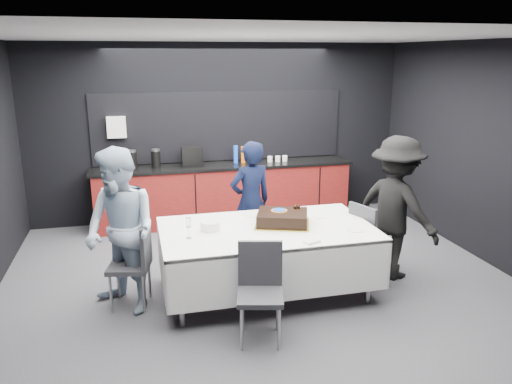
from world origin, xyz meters
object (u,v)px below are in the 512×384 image
person_left (121,232)px  chair_near (260,284)px  cake_assembly (282,218)px  champagne_flute (188,224)px  person_right (396,208)px  chair_left (136,259)px  party_table (267,239)px  plate_stack (210,226)px  chair_right (368,235)px  person_center (251,202)px

person_left → chair_near: bearing=17.0°
cake_assembly → champagne_flute: size_ratio=3.20×
person_right → chair_left: bearing=64.0°
party_table → champagne_flute: bearing=-171.8°
plate_stack → chair_right: 1.91m
champagne_flute → chair_left: size_ratio=0.24×
chair_near → person_center: 1.88m
plate_stack → champagne_flute: (-0.25, -0.19, 0.11)m
plate_stack → person_right: bearing=0.6°
party_table → cake_assembly: size_ratio=3.24×
plate_stack → person_left: (-0.93, -0.06, 0.04)m
party_table → plate_stack: (-0.62, 0.06, 0.19)m
chair_right → person_left: person_left is taller
cake_assembly → person_center: (-0.15, 0.92, -0.07)m
chair_near → chair_right: bearing=31.4°
cake_assembly → party_table: bearing=-162.8°
chair_left → person_left: bearing=-160.8°
person_center → person_right: 1.79m
plate_stack → person_right: size_ratio=0.12×
plate_stack → person_center: bearing=53.9°
person_center → person_left: (-1.59, -0.97, 0.08)m
person_right → plate_stack: bearing=63.9°
chair_right → person_center: (-1.23, 0.87, 0.25)m
person_center → person_left: 1.87m
party_table → person_center: person_center is taller
cake_assembly → person_center: size_ratio=0.45×
chair_right → chair_near: (-1.57, -0.96, 0.00)m
person_left → person_right: 3.15m
cake_assembly → plate_stack: 0.81m
plate_stack → champagne_flute: size_ratio=0.94×
chair_right → person_center: size_ratio=0.59×
chair_right → person_left: bearing=-178.0°
party_table → chair_right: size_ratio=2.51×
champagne_flute → chair_right: bearing=6.1°
champagne_flute → chair_right: (2.14, 0.23, -0.40)m
chair_left → person_right: (3.01, 0.03, 0.32)m
chair_near → person_left: (-1.25, 0.86, 0.33)m
chair_right → person_right: bearing=-3.2°
party_table → plate_stack: size_ratio=11.05×
party_table → person_left: (-1.55, 0.01, 0.22)m
cake_assembly → plate_stack: (-0.81, 0.00, -0.02)m
chair_right → party_table: bearing=-175.3°
chair_right → person_center: person_center is taller
plate_stack → chair_left: 0.85m
chair_right → person_right: person_right is taller
champagne_flute → chair_left: bearing=161.8°
plate_stack → person_center: 1.13m
cake_assembly → person_left: 1.74m
cake_assembly → chair_left: size_ratio=0.77×
chair_left → chair_near: same height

